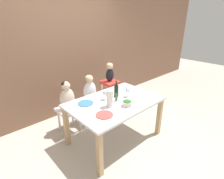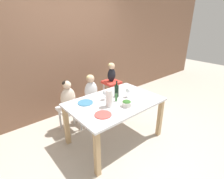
{
  "view_description": "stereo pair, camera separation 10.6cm",
  "coord_description": "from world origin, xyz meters",
  "px_view_note": "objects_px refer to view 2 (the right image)",
  "views": [
    {
      "loc": [
        -1.76,
        -1.84,
        2.02
      ],
      "look_at": [
        0.0,
        0.07,
        0.93
      ],
      "focal_mm": 28.0,
      "sensor_mm": 36.0,
      "label": 1
    },
    {
      "loc": [
        -1.68,
        -1.91,
        2.02
      ],
      "look_at": [
        0.0,
        0.07,
        0.93
      ],
      "focal_mm": 28.0,
      "sensor_mm": 36.0,
      "label": 2
    }
  ],
  "objects_px": {
    "person_child_left": "(68,95)",
    "paper_towel_roll": "(109,98)",
    "person_child_center": "(91,88)",
    "person_baby_right": "(111,71)",
    "chair_right_highchair": "(112,89)",
    "salad_bowl_large": "(127,103)",
    "wine_glass_near": "(128,91)",
    "chair_far_left": "(70,112)",
    "wine_glass_far": "(105,93)",
    "chair_far_center": "(92,104)",
    "wine_bottle": "(117,91)",
    "dinner_plate_front_left": "(103,115)",
    "dinner_plate_back_left": "(85,103)"
  },
  "relations": [
    {
      "from": "chair_right_highchair",
      "to": "person_child_center",
      "type": "distance_m",
      "value": 0.55
    },
    {
      "from": "person_child_center",
      "to": "salad_bowl_large",
      "type": "xyz_separation_m",
      "value": [
        -0.01,
        -0.99,
        0.06
      ]
    },
    {
      "from": "salad_bowl_large",
      "to": "paper_towel_roll",
      "type": "bearing_deg",
      "value": 141.53
    },
    {
      "from": "paper_towel_roll",
      "to": "dinner_plate_back_left",
      "type": "relative_size",
      "value": 1.13
    },
    {
      "from": "chair_far_left",
      "to": "salad_bowl_large",
      "type": "bearing_deg",
      "value": -63.82
    },
    {
      "from": "person_baby_right",
      "to": "dinner_plate_front_left",
      "type": "relative_size",
      "value": 1.63
    },
    {
      "from": "paper_towel_roll",
      "to": "wine_glass_near",
      "type": "height_order",
      "value": "paper_towel_roll"
    },
    {
      "from": "paper_towel_roll",
      "to": "dinner_plate_back_left",
      "type": "xyz_separation_m",
      "value": [
        -0.22,
        0.33,
        -0.13
      ]
    },
    {
      "from": "person_child_center",
      "to": "dinner_plate_front_left",
      "type": "bearing_deg",
      "value": -114.68
    },
    {
      "from": "salad_bowl_large",
      "to": "chair_right_highchair",
      "type": "bearing_deg",
      "value": 61.65
    },
    {
      "from": "person_child_center",
      "to": "wine_glass_near",
      "type": "distance_m",
      "value": 0.82
    },
    {
      "from": "chair_far_left",
      "to": "person_child_center",
      "type": "relative_size",
      "value": 0.9
    },
    {
      "from": "chair_far_center",
      "to": "chair_right_highchair",
      "type": "height_order",
      "value": "chair_right_highchair"
    },
    {
      "from": "chair_far_center",
      "to": "wine_glass_near",
      "type": "distance_m",
      "value": 0.93
    },
    {
      "from": "chair_right_highchair",
      "to": "wine_glass_far",
      "type": "height_order",
      "value": "wine_glass_far"
    },
    {
      "from": "paper_towel_roll",
      "to": "dinner_plate_front_left",
      "type": "height_order",
      "value": "paper_towel_roll"
    },
    {
      "from": "chair_right_highchair",
      "to": "wine_glass_near",
      "type": "height_order",
      "value": "wine_glass_near"
    },
    {
      "from": "chair_right_highchair",
      "to": "salad_bowl_large",
      "type": "relative_size",
      "value": 4.86
    },
    {
      "from": "wine_glass_far",
      "to": "person_child_left",
      "type": "bearing_deg",
      "value": 122.34
    },
    {
      "from": "wine_glass_near",
      "to": "person_baby_right",
      "type": "bearing_deg",
      "value": 69.91
    },
    {
      "from": "wine_bottle",
      "to": "wine_glass_near",
      "type": "distance_m",
      "value": 0.2
    },
    {
      "from": "chair_far_left",
      "to": "paper_towel_roll",
      "type": "height_order",
      "value": "paper_towel_roll"
    },
    {
      "from": "chair_right_highchair",
      "to": "wine_bottle",
      "type": "distance_m",
      "value": 0.81
    },
    {
      "from": "chair_right_highchair",
      "to": "person_baby_right",
      "type": "xyz_separation_m",
      "value": [
        -0.0,
        0.0,
        0.39
      ]
    },
    {
      "from": "chair_right_highchair",
      "to": "dinner_plate_back_left",
      "type": "height_order",
      "value": "dinner_plate_back_left"
    },
    {
      "from": "person_child_center",
      "to": "person_baby_right",
      "type": "relative_size",
      "value": 1.33
    },
    {
      "from": "person_child_left",
      "to": "chair_far_center",
      "type": "bearing_deg",
      "value": -0.09
    },
    {
      "from": "person_baby_right",
      "to": "person_child_center",
      "type": "bearing_deg",
      "value": -179.95
    },
    {
      "from": "chair_far_center",
      "to": "wine_glass_far",
      "type": "xyz_separation_m",
      "value": [
        -0.11,
        -0.6,
        0.47
      ]
    },
    {
      "from": "chair_far_left",
      "to": "chair_far_center",
      "type": "height_order",
      "value": "same"
    },
    {
      "from": "chair_far_center",
      "to": "paper_towel_roll",
      "type": "xyz_separation_m",
      "value": [
        -0.21,
        -0.82,
        0.49
      ]
    },
    {
      "from": "wine_glass_near",
      "to": "dinner_plate_back_left",
      "type": "height_order",
      "value": "wine_glass_near"
    },
    {
      "from": "wine_glass_far",
      "to": "wine_bottle",
      "type": "bearing_deg",
      "value": -9.81
    },
    {
      "from": "chair_far_center",
      "to": "chair_right_highchair",
      "type": "xyz_separation_m",
      "value": [
        0.53,
        0.0,
        0.18
      ]
    },
    {
      "from": "person_baby_right",
      "to": "dinner_plate_back_left",
      "type": "height_order",
      "value": "person_baby_right"
    },
    {
      "from": "person_child_left",
      "to": "wine_glass_far",
      "type": "xyz_separation_m",
      "value": [
        0.38,
        -0.6,
        0.13
      ]
    },
    {
      "from": "chair_right_highchair",
      "to": "person_child_center",
      "type": "bearing_deg",
      "value": 179.91
    },
    {
      "from": "chair_right_highchair",
      "to": "wine_bottle",
      "type": "height_order",
      "value": "wine_bottle"
    },
    {
      "from": "person_child_center",
      "to": "wine_glass_far",
      "type": "bearing_deg",
      "value": -100.64
    },
    {
      "from": "chair_far_center",
      "to": "salad_bowl_large",
      "type": "distance_m",
      "value": 1.06
    },
    {
      "from": "dinner_plate_front_left",
      "to": "salad_bowl_large",
      "type": "bearing_deg",
      "value": -3.04
    },
    {
      "from": "chair_right_highchair",
      "to": "wine_glass_near",
      "type": "distance_m",
      "value": 0.87
    },
    {
      "from": "person_child_left",
      "to": "person_baby_right",
      "type": "xyz_separation_m",
      "value": [
        1.02,
        0.0,
        0.24
      ]
    },
    {
      "from": "person_child_left",
      "to": "paper_towel_roll",
      "type": "bearing_deg",
      "value": -71.29
    },
    {
      "from": "salad_bowl_large",
      "to": "dinner_plate_front_left",
      "type": "xyz_separation_m",
      "value": [
        -0.44,
        0.02,
        -0.04
      ]
    },
    {
      "from": "chair_far_left",
      "to": "wine_bottle",
      "type": "bearing_deg",
      "value": -46.92
    },
    {
      "from": "chair_far_center",
      "to": "person_child_center",
      "type": "distance_m",
      "value": 0.34
    },
    {
      "from": "wine_glass_far",
      "to": "chair_far_left",
      "type": "bearing_deg",
      "value": 122.38
    },
    {
      "from": "person_child_center",
      "to": "paper_towel_roll",
      "type": "bearing_deg",
      "value": -104.45
    },
    {
      "from": "chair_far_left",
      "to": "person_baby_right",
      "type": "height_order",
      "value": "person_baby_right"
    }
  ]
}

